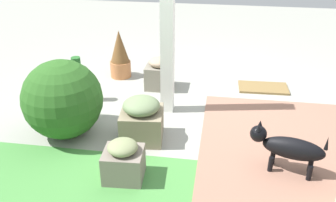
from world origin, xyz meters
TOP-DOWN VIEW (x-y plane):
  - ground_plane at (0.00, 0.00)m, footprint 12.00×12.00m
  - brick_path at (-0.98, 0.75)m, footprint 1.80×2.40m
  - porch_pillar at (0.39, -0.02)m, footprint 0.15×0.15m
  - stone_planter_nearest at (0.61, -0.67)m, footprint 0.37×0.36m
  - stone_planter_mid at (0.56, 0.68)m, footprint 0.49×0.48m
  - stone_planter_far at (0.58, 1.37)m, footprint 0.38×0.35m
  - round_shrub at (1.42, 0.72)m, footprint 0.87×0.87m
  - terracotta_pot_tall at (1.58, -0.10)m, footprint 0.21×0.21m
  - terracotta_pot_spiky at (1.25, -0.96)m, footprint 0.31×0.31m
  - dog at (-0.92, 1.04)m, footprint 0.70×0.32m
  - doormat at (-0.85, -0.84)m, footprint 0.69×0.40m

SIDE VIEW (x-z plane):
  - ground_plane at x=0.00m, z-range 0.00..0.00m
  - brick_path at x=-0.98m, z-range 0.00..0.02m
  - doormat at x=-0.85m, z-range 0.00..0.03m
  - stone_planter_far at x=0.58m, z-range -0.01..0.39m
  - stone_planter_nearest at x=0.61m, z-range -0.01..0.43m
  - terracotta_pot_tall at x=1.58m, z-range -0.09..0.51m
  - stone_planter_mid at x=0.56m, z-range -0.01..0.49m
  - dog at x=-0.92m, z-range 0.04..0.52m
  - terracotta_pot_spiky at x=1.25m, z-range -0.02..0.70m
  - round_shrub at x=1.42m, z-range 0.00..0.87m
  - porch_pillar at x=0.39m, z-range 0.00..2.14m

